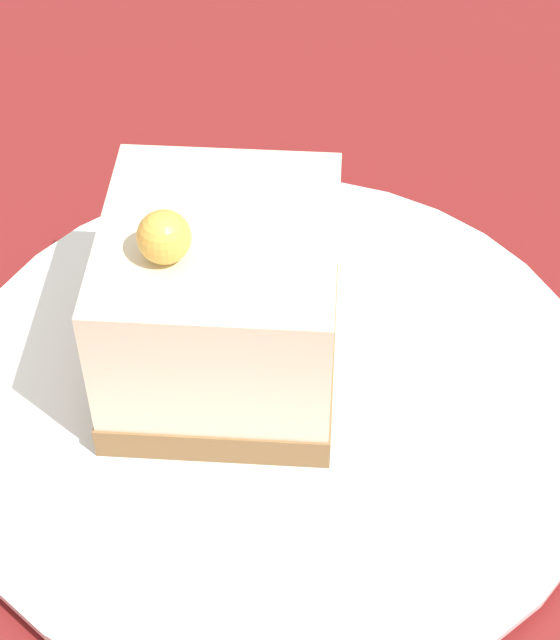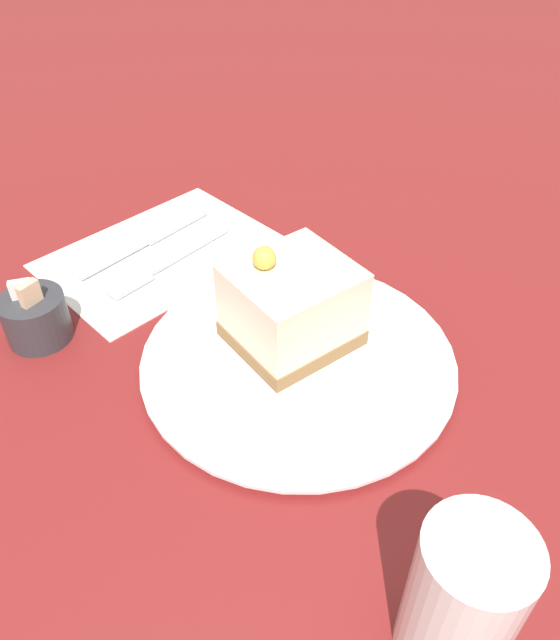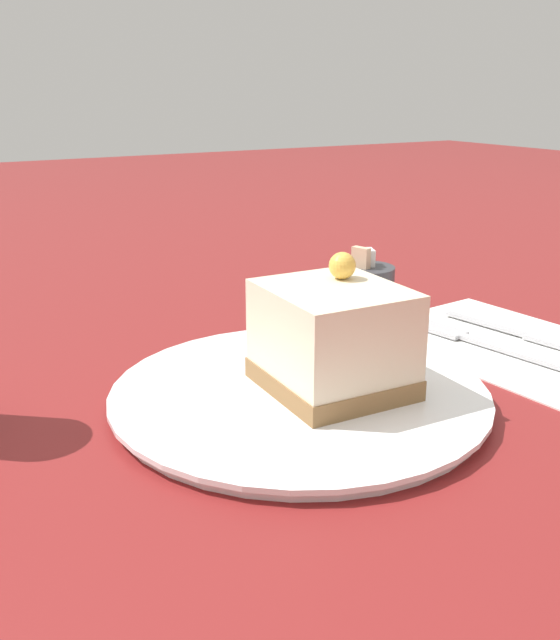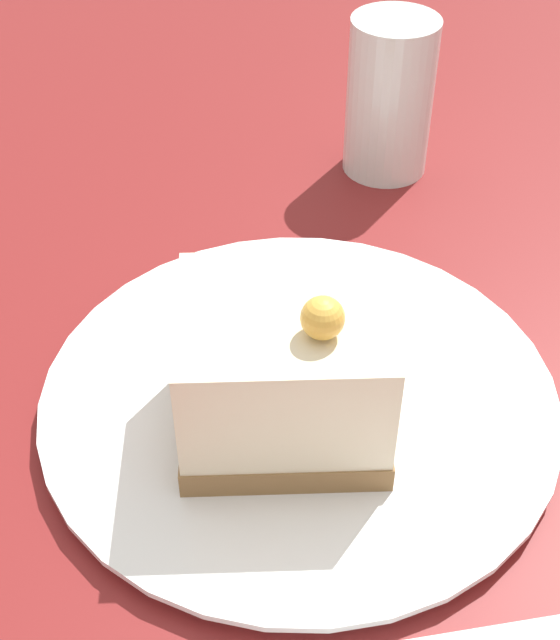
# 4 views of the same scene
# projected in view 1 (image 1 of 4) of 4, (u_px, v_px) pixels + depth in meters

# --- Properties ---
(ground_plane) EXTENTS (4.00, 4.00, 0.00)m
(ground_plane) POSITION_uv_depth(u_px,v_px,m) (224.00, 411.00, 0.47)
(ground_plane) COLOR maroon
(plate) EXTENTS (0.29, 0.29, 0.01)m
(plate) POSITION_uv_depth(u_px,v_px,m) (275.00, 392.00, 0.47)
(plate) COLOR white
(plate) RESTS_ON ground_plane
(cake_slice) EXTENTS (0.10, 0.11, 0.10)m
(cake_slice) POSITION_uv_depth(u_px,v_px,m) (218.00, 301.00, 0.44)
(cake_slice) COLOR olive
(cake_slice) RESTS_ON plate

